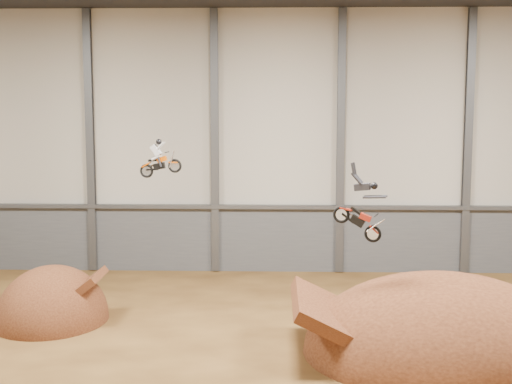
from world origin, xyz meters
TOP-DOWN VIEW (x-y plane):
  - floor at (0.00, 0.00)m, footprint 40.00×40.00m
  - back_wall at (0.00, 15.00)m, footprint 40.00×0.10m
  - lower_band_back at (0.00, 14.90)m, footprint 39.80×0.18m
  - steel_rail at (0.00, 14.75)m, footprint 39.80×0.35m
  - steel_column_1 at (-10.00, 14.80)m, footprint 0.40×0.36m
  - steel_column_2 at (-3.33, 14.80)m, footprint 0.40×0.36m
  - steel_column_3 at (3.33, 14.80)m, footprint 0.40×0.36m
  - steel_column_4 at (10.00, 14.80)m, footprint 0.40×0.36m
  - takeoff_ramp at (-9.45, 5.82)m, footprint 4.66×5.37m
  - landing_ramp at (6.03, 2.30)m, footprint 10.16×8.99m
  - fmx_rider_a at (-4.85, 6.66)m, footprint 2.16×0.95m
  - fmx_rider_b at (2.68, 2.01)m, footprint 3.29×1.71m

SIDE VIEW (x-z plane):
  - floor at x=0.00m, z-range 0.00..0.00m
  - takeoff_ramp at x=-9.45m, z-range -2.33..2.33m
  - landing_ramp at x=6.03m, z-range -2.93..2.93m
  - lower_band_back at x=0.00m, z-range 0.00..3.50m
  - steel_rail at x=0.00m, z-range 3.45..3.65m
  - fmx_rider_b at x=2.68m, z-range 4.12..7.20m
  - fmx_rider_a at x=-4.85m, z-range 5.93..7.88m
  - back_wall at x=0.00m, z-range 0.00..14.00m
  - steel_column_1 at x=-10.00m, z-range 0.05..13.95m
  - steel_column_2 at x=-3.33m, z-range 0.05..13.95m
  - steel_column_3 at x=3.33m, z-range 0.05..13.95m
  - steel_column_4 at x=10.00m, z-range 0.05..13.95m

